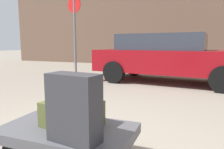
{
  "coord_description": "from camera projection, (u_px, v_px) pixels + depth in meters",
  "views": [
    {
      "loc": [
        1.1,
        -1.66,
        1.13
      ],
      "look_at": [
        0.0,
        1.2,
        0.69
      ],
      "focal_mm": 33.93,
      "sensor_mm": 36.0,
      "label": 1
    }
  ],
  "objects": [
    {
      "name": "suitcase_olive_rear_right",
      "position": [
        72.0,
        114.0,
        2.06
      ],
      "size": [
        0.57,
        0.48,
        0.24
      ],
      "primitive_type": "cube",
      "rotation": [
        0.0,
        0.0,
        -0.16
      ],
      "color": "#4C5128",
      "rests_on": "luggage_cart"
    },
    {
      "name": "suitcase_charcoal_front_right",
      "position": [
        74.0,
        108.0,
        1.7
      ],
      "size": [
        0.46,
        0.26,
        0.56
      ],
      "primitive_type": "cube",
      "rotation": [
        0.0,
        0.0,
        -0.14
      ],
      "color": "#2D2D33",
      "rests_on": "luggage_cart"
    },
    {
      "name": "bollard_kerb_near",
      "position": [
        221.0,
        65.0,
        8.4
      ],
      "size": [
        0.23,
        0.23,
        0.58
      ],
      "primitive_type": "cylinder",
      "color": "#72665B",
      "rests_on": "ground_plane"
    },
    {
      "name": "luggage_cart",
      "position": [
        68.0,
        134.0,
        2.04
      ],
      "size": [
        1.27,
        0.74,
        0.34
      ],
      "color": "#4C4C51",
      "rests_on": "ground_plane"
    },
    {
      "name": "parked_car",
      "position": [
        168.0,
        57.0,
        6.26
      ],
      "size": [
        4.47,
        2.28,
        1.42
      ],
      "color": "maroon",
      "rests_on": "ground_plane"
    },
    {
      "name": "no_parking_sign",
      "position": [
        75.0,
        29.0,
        6.52
      ],
      "size": [
        0.49,
        0.13,
        2.57
      ],
      "color": "slate",
      "rests_on": "ground_plane"
    }
  ]
}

